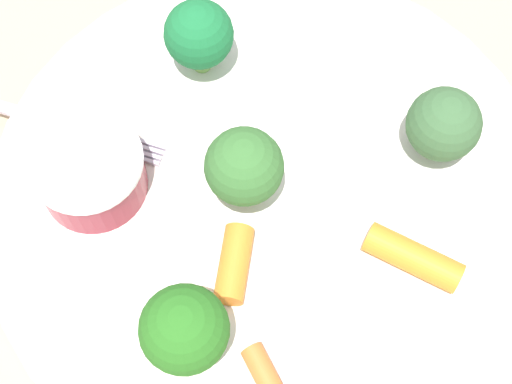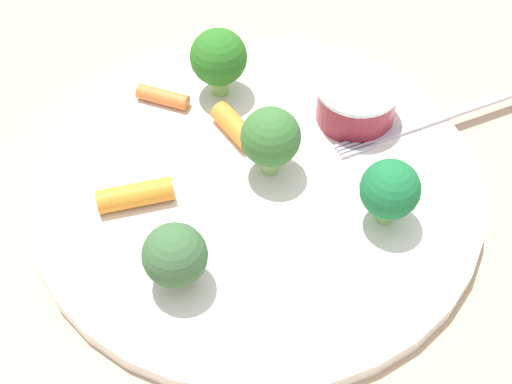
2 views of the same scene
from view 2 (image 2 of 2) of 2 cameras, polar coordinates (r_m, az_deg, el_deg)
name	(u,v)px [view 2 (image 2 of 2)]	position (r m, az deg, el deg)	size (l,w,h in m)	color
ground_plane	(257,193)	(0.53, 0.05, -0.05)	(2.40, 2.40, 0.00)	tan
plate	(257,187)	(0.53, 0.05, 0.36)	(0.31, 0.31, 0.01)	silver
sauce_cup	(356,102)	(0.56, 7.43, 6.64)	(0.06, 0.06, 0.03)	maroon
broccoli_floret_0	(175,256)	(0.46, -6.02, -4.70)	(0.04, 0.04, 0.05)	#92BB5D
broccoli_floret_1	(270,137)	(0.51, 1.02, 4.07)	(0.04, 0.04, 0.05)	#8FBA66
broccoli_floret_2	(390,190)	(0.49, 9.88, 0.15)	(0.04, 0.04, 0.05)	#87BE5A
broccoli_floret_3	(219,58)	(0.56, -2.78, 9.86)	(0.04, 0.04, 0.05)	#82BF5F
carrot_stick_0	(234,126)	(0.55, -1.62, 4.91)	(0.02, 0.02, 0.04)	orange
carrot_stick_1	(135,195)	(0.51, -8.94, -0.24)	(0.02, 0.02, 0.05)	orange
carrot_stick_2	(163,97)	(0.58, -6.91, 6.99)	(0.01, 0.01, 0.04)	orange
fork	(433,120)	(0.58, 12.94, 5.19)	(0.08, 0.15, 0.00)	#BFB4C8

